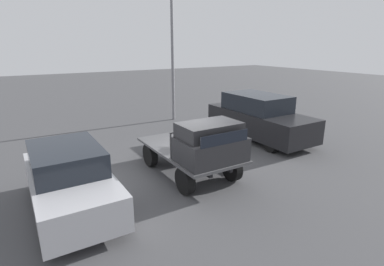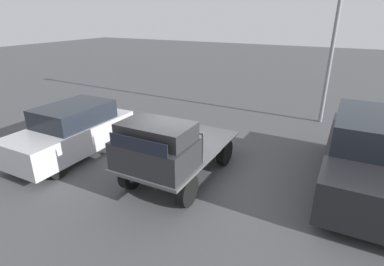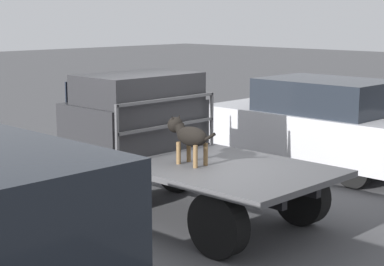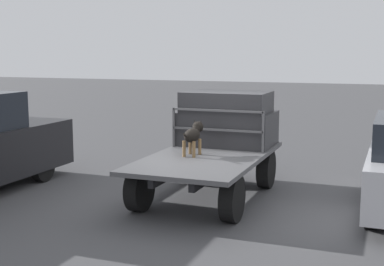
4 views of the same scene
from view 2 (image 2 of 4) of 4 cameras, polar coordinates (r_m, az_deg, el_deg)
ground_plane at (r=8.72m, az=-2.06°, el=-7.89°), size 80.00×80.00×0.00m
flatbed_truck at (r=8.44m, az=-2.11°, el=-4.31°), size 3.87×1.99×0.84m
truck_cab at (r=7.19m, az=-6.98°, el=-2.63°), size 1.29×1.87×1.10m
truck_headboard at (r=7.72m, az=-4.11°, el=-0.71°), size 0.04×1.87×0.80m
dog at (r=8.17m, az=-0.27°, el=-0.42°), size 0.87×0.26×0.64m
parked_sedan at (r=10.29m, az=-21.79°, el=0.33°), size 4.06×1.76×1.66m
parked_pickup_far at (r=8.91m, az=30.66°, el=-3.59°), size 5.09×2.01×1.96m
light_pole_near at (r=13.34m, az=26.33°, el=21.29°), size 0.38×0.38×7.98m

